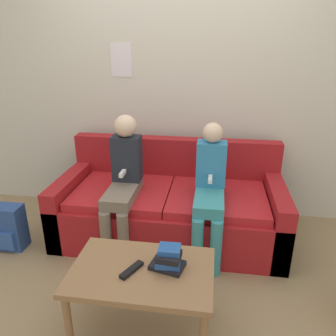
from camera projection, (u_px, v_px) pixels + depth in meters
name	position (u px, v px, depth m)	size (l,w,h in m)	color
ground_plane	(160.00, 272.00, 2.55)	(10.00, 10.00, 0.00)	#937A56
wall_back	(179.00, 84.00, 3.10)	(8.00, 0.06, 2.60)	beige
couch	(170.00, 207.00, 2.98)	(1.97, 0.91, 0.82)	maroon
coffee_table	(142.00, 277.00, 1.91)	(0.83, 0.54, 0.46)	#8E6642
person_left	(123.00, 177.00, 2.72)	(0.24, 0.61, 1.12)	#756656
person_right	(210.00, 186.00, 2.62)	(0.24, 0.61, 1.08)	teal
tv_remote	(132.00, 270.00, 1.87)	(0.11, 0.17, 0.02)	black
book_stack	(168.00, 259.00, 1.89)	(0.22, 0.17, 0.13)	black
backpack	(8.00, 228.00, 2.80)	(0.27, 0.19, 0.40)	#284789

